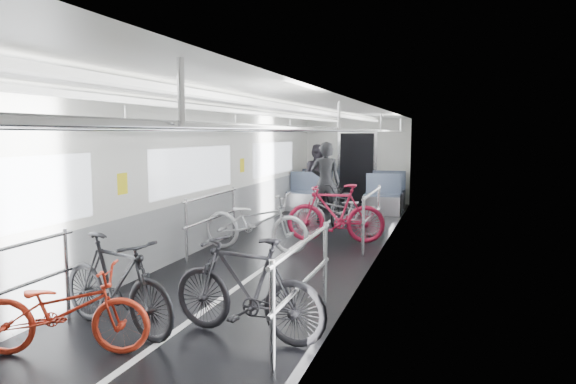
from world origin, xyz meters
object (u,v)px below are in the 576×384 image
bike_left_far (255,222)px  bike_aisle (343,204)px  bike_left_mid (116,284)px  bike_right_far (335,213)px  person_seated (317,176)px  bike_left_near (63,310)px  person_standing (326,182)px  bike_right_near (247,287)px  bike_right_mid (340,212)px

bike_left_far → bike_aisle: size_ratio=1.10×
bike_left_mid → bike_right_far: bearing=3.0°
bike_left_far → person_seated: 5.31m
bike_left_near → bike_right_far: bearing=-32.7°
bike_left_far → person_standing: person_standing is taller
bike_left_mid → bike_left_near: bearing=-175.5°
bike_left_mid → person_standing: person_standing is taller
bike_right_far → person_seated: bearing=-168.1°
bike_right_far → person_seated: person_seated is taller
person_standing → bike_left_mid: bearing=74.8°
bike_left_mid → bike_right_far: 5.03m
bike_right_near → person_standing: (-0.83, 6.63, 0.40)m
bike_left_far → bike_right_mid: bike_left_far is taller
bike_right_near → person_standing: person_standing is taller
bike_right_near → bike_aisle: bearing=-168.1°
bike_left_near → person_seated: person_seated is taller
bike_left_near → person_standing: 7.53m
bike_left_near → bike_right_near: (1.44, 0.86, 0.10)m
bike_right_mid → person_standing: (-0.63, 1.40, 0.44)m
bike_left_mid → bike_right_near: size_ratio=0.98×
bike_right_far → person_standing: size_ratio=0.99×
bike_left_mid → person_seated: 9.09m
bike_right_near → person_seated: 8.96m
bike_right_far → person_standing: 2.14m
bike_aisle → bike_right_near: bearing=-82.6°
bike_left_near → person_seated: 9.69m
bike_left_near → bike_left_far: bike_left_far is taller
bike_right_mid → person_seated: 3.87m
person_standing → bike_left_near: bearing=74.2°
bike_left_near → bike_left_far: 4.39m
person_standing → person_seated: bearing=-81.9°
bike_right_near → bike_right_mid: bike_right_near is taller
bike_left_far → bike_aisle: bike_left_far is taller
bike_left_near → bike_right_far: (1.29, 5.49, 0.13)m
bike_left_mid → bike_right_near: 1.34m
person_standing → person_seated: size_ratio=1.06×
bike_right_far → person_standing: (-0.68, 2.00, 0.37)m
bike_aisle → person_standing: (-0.44, 0.10, 0.45)m
bike_left_far → bike_left_mid: bearing=-177.4°
bike_right_near → bike_right_far: (-0.15, 4.63, 0.03)m
bike_left_near → bike_left_mid: bearing=-31.3°
person_seated → bike_right_far: bearing=126.8°
bike_left_near → person_standing: bearing=-24.1°
bike_left_far → bike_aisle: 3.14m
bike_right_near → bike_right_mid: size_ratio=0.96×
bike_left_mid → bike_aisle: bearing=8.6°
person_standing → bike_right_far: bearing=97.6°
bike_left_mid → person_standing: size_ratio=0.92×
person_standing → bike_right_mid: bearing=103.3°
person_seated → bike_aisle: bearing=135.5°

